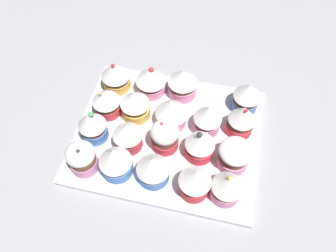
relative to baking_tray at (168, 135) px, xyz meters
The scene contains 21 objects.
ground_plane 2.10cm from the baking_tray, ahead, with size 180.00×180.00×3.00cm, color #9E9EA3.
baking_tray is the anchor object (origin of this frame).
cupcake_0 17.07cm from the baking_tray, 128.72° to the right, with size 5.67×5.67×7.76cm.
cupcake_1 14.46cm from the baking_tray, 105.34° to the right, with size 6.16×6.16×6.52cm.
cupcake_2 15.13cm from the baking_tray, 73.58° to the right, with size 5.36×5.36×8.19cm.
cupcake_3 18.13cm from the baking_tray, 54.49° to the right, with size 5.75×5.75×7.31cm.
cupcake_4 13.68cm from the baking_tray, 145.93° to the right, with size 5.84×5.84×7.21cm.
cupcake_5 8.57cm from the baking_tray, 113.70° to the right, with size 5.70×5.70×7.51cm.
cupcake_6 9.10cm from the baking_tray, 67.80° to the right, with size 5.60×5.60×7.53cm.
cupcake_7 10.63cm from the baking_tray, behind, with size 6.13×6.13×7.21cm.
cupcake_8 4.94cm from the baking_tray, behind, with size 5.47×5.47×7.24cm.
cupcake_9 5.26cm from the baking_tray, ahead, with size 6.56×6.56×7.17cm.
cupcake_10 11.79cm from the baking_tray, ahead, with size 6.30×6.30×7.25cm.
cupcake_11 13.22cm from the baking_tray, 142.70° to the left, with size 6.16×6.16×7.47cm.
cupcake_12 9.09cm from the baking_tray, 120.81° to the left, with size 5.77×5.77×6.82cm.
cupcake_13 9.24cm from the baking_tray, 66.95° to the left, with size 6.02×6.02×7.07cm.
cupcake_14 12.58cm from the baking_tray, 30.85° to the left, with size 6.52×6.52×7.16cm.
cupcake_15 17.84cm from the baking_tray, 127.42° to the left, with size 5.46×5.46×7.11cm.
cupcake_16 15.36cm from the baking_tray, 104.21° to the left, with size 5.48×5.48×8.09cm.
cupcake_17 14.37cm from the baking_tray, 78.94° to the left, with size 5.74×5.74×6.90cm.
cupcake_18 17.41cm from the baking_tray, 54.91° to the left, with size 6.19×6.19×7.64cm.
Camera 1 is at (-34.01, -7.78, 58.65)cm, focal length 35.28 mm.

